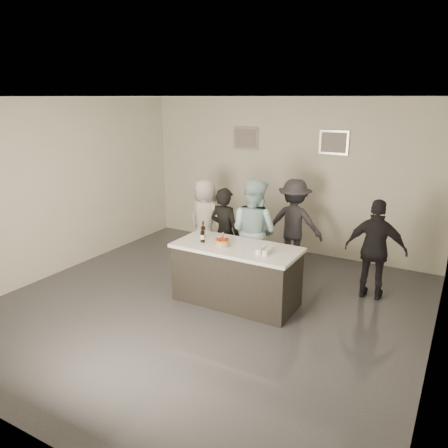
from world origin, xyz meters
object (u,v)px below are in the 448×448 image
Objects in this scene: cake at (222,243)px; person_guest_left at (205,219)px; beer_bottle_a at (203,229)px; beer_bottle_b at (202,234)px; person_main_blue at (254,231)px; person_main_black at (225,233)px; bar_counter at (236,274)px; person_guest_right at (376,250)px; person_guest_back at (294,223)px.

person_guest_left is at bearing 129.73° from cake.
beer_bottle_a is 0.17× the size of person_guest_left.
beer_bottle_b is 1.04m from person_main_blue.
person_main_black reaches higher than beer_bottle_a.
bar_counter is at bearing 147.10° from person_guest_left.
beer_bottle_a is at bearing 171.21° from bar_counter.
beer_bottle_b is at bearing 132.29° from person_guest_left.
person_guest_right is at bearing -171.75° from person_guest_left.
person_guest_right is at bearing 33.47° from cake.
cake is 0.14× the size of person_main_black.
person_main_blue is (0.39, 0.95, -0.16)m from beer_bottle_b.
person_guest_back is (0.83, 1.75, -0.22)m from beer_bottle_a.
person_guest_right reaches higher than beer_bottle_b.
cake is 0.94m from person_main_blue.
beer_bottle_b is (0.11, -0.20, 0.00)m from beer_bottle_a.
person_guest_left is at bearing 120.93° from beer_bottle_a.
person_main_blue is (-0.13, 0.85, 0.42)m from bar_counter.
cake is 0.14× the size of person_guest_right.
person_guest_right is (3.15, -0.18, 0.00)m from person_guest_left.
beer_bottle_a is 1.95m from person_guest_back.
person_main_blue is at bearing 86.57° from cake.
cake is 0.14× the size of person_guest_left.
beer_bottle_a is at bearing 132.43° from person_guest_left.
cake is at bearing 2.45° from beer_bottle_b.
person_main_blue is 1.09× the size of person_guest_back.
person_main_black reaches higher than cake.
person_guest_back is at bearing 69.84° from beer_bottle_b.
person_main_black is 0.53m from person_main_blue.
person_main_black is at bearing 91.00° from beer_bottle_a.
person_main_blue is 1.05m from person_guest_back.
bar_counter is at bearing 110.55° from person_main_blue.
beer_bottle_a is 1.00× the size of beer_bottle_b.
cake is 0.82× the size of beer_bottle_b.
beer_bottle_b reaches higher than cake.
person_main_blue is 1.13× the size of person_guest_left.
person_main_black is 0.95m from person_guest_left.
person_main_blue reaches higher than bar_counter.
cake is (-0.19, -0.09, 0.49)m from bar_counter.
person_main_black is at bearing 129.26° from bar_counter.
person_guest_left is 1.66m from person_guest_back.
cake is 0.82× the size of beer_bottle_a.
beer_bottle_a and beer_bottle_b have the same top height.
person_guest_left is 0.96× the size of person_guest_back.
beer_bottle_b is 0.16× the size of person_guest_back.
person_guest_right is (2.27, 1.29, -0.25)m from beer_bottle_b.
person_main_blue reaches higher than beer_bottle_a.
person_guest_back is (0.19, 1.85, 0.36)m from bar_counter.
person_guest_back is (0.38, 1.93, -0.13)m from cake.
person_guest_left is (-0.88, 1.47, -0.26)m from beer_bottle_b.
bar_counter is 0.87m from beer_bottle_a.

